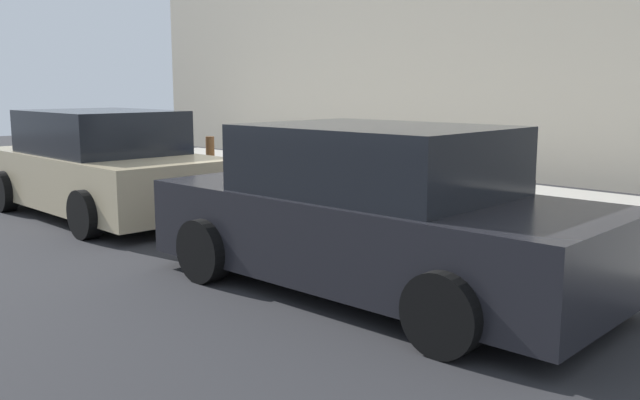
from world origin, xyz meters
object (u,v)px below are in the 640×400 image
suitcase_black_0 (512,209)px  suitcase_silver_9 (272,182)px  parked_car_charcoal_0 (375,214)px  suitcase_black_7 (307,183)px  fire_hydrant (242,168)px  suitcase_red_3 (406,202)px  bollard_post (210,163)px  suitcase_teal_5 (355,190)px  suitcase_olive_8 (288,182)px  parked_car_beige_1 (102,166)px  suitcase_maroon_6 (334,183)px  suitcase_silver_2 (439,209)px  suitcase_olive_1 (478,212)px  suitcase_navy_4 (376,191)px

suitcase_black_0 → suitcase_silver_9: bearing=0.2°
suitcase_silver_9 → parked_car_charcoal_0: bearing=151.1°
suitcase_black_7 → fire_hydrant: bearing=-1.2°
suitcase_red_3 → fire_hydrant: size_ratio=0.76×
suitcase_black_0 → bollard_post: 5.78m
suitcase_teal_5 → suitcase_silver_9: (1.86, -0.02, -0.08)m
suitcase_olive_8 → parked_car_beige_1: bearing=54.4°
suitcase_red_3 → suitcase_olive_8: 2.37m
suitcase_maroon_6 → bollard_post: 2.84m
suitcase_silver_9 → parked_car_charcoal_0: (-4.25, 2.35, 0.35)m
suitcase_maroon_6 → suitcase_olive_8: 0.96m
suitcase_silver_2 → suitcase_maroon_6: size_ratio=0.72×
parked_car_beige_1 → suitcase_maroon_6: bearing=-137.8°
suitcase_black_7 → suitcase_maroon_6: bearing=-169.3°
suitcase_black_0 → bollard_post: suitcase_black_0 is taller
bollard_post → parked_car_beige_1: bearing=96.4°
suitcase_black_7 → suitcase_silver_9: 0.93m
suitcase_maroon_6 → parked_car_charcoal_0: size_ratio=0.23×
parked_car_beige_1 → suitcase_red_3: bearing=-150.3°
suitcase_silver_2 → bollard_post: bearing=1.2°
suitcase_olive_8 → suitcase_red_3: bearing=-180.0°
parked_car_beige_1 → suitcase_olive_8: bearing=-125.6°
suitcase_olive_1 → suitcase_teal_5: bearing=1.4°
fire_hydrant → suitcase_maroon_6: bearing=-178.4°
suitcase_silver_9 → suitcase_maroon_6: bearing=-179.7°
suitcase_silver_2 → suitcase_olive_8: bearing=-0.7°
suitcase_black_0 → suitcase_olive_1: suitcase_black_0 is taller
suitcase_teal_5 → suitcase_olive_8: suitcase_teal_5 is taller
suitcase_black_0 → parked_car_beige_1: 6.02m
suitcase_silver_2 → suitcase_navy_4: 1.07m
parked_car_charcoal_0 → suitcase_silver_9: bearing=-28.9°
parked_car_charcoal_0 → parked_car_beige_1: 5.44m
suitcase_silver_9 → parked_car_charcoal_0: parked_car_charcoal_0 is taller
suitcase_silver_2 → suitcase_silver_9: bearing=-1.6°
fire_hydrant → suitcase_silver_9: bearing=-176.0°
parked_car_beige_1 → suitcase_black_7: bearing=-133.0°
suitcase_silver_2 → suitcase_red_3: (0.56, -0.04, 0.03)m
suitcase_red_3 → suitcase_olive_8: size_ratio=0.73×
parked_car_charcoal_0 → parked_car_beige_1: bearing=0.0°
suitcase_black_0 → suitcase_olive_8: bearing=1.2°
suitcase_black_0 → suitcase_silver_9: size_ratio=1.80×
suitcase_silver_9 → suitcase_navy_4: bearing=177.4°
parked_car_beige_1 → suitcase_silver_9: bearing=-116.9°
suitcase_black_0 → fire_hydrant: size_ratio=1.25×
suitcase_silver_2 → suitcase_red_3: size_ratio=1.25×
suitcase_black_7 → suitcase_silver_9: bearing=-5.3°
suitcase_olive_8 → bollard_post: 1.89m
suitcase_silver_9 → parked_car_charcoal_0: 4.87m
suitcase_maroon_6 → suitcase_black_7: bearing=10.7°
parked_car_charcoal_0 → parked_car_beige_1: parked_car_beige_1 is taller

